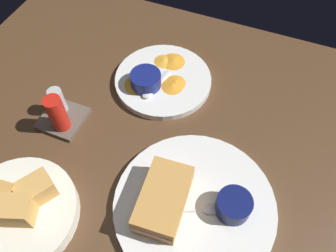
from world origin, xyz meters
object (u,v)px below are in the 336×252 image
object	(u,v)px
sandwich_half_near	(164,199)
spoon_by_gravy_ramekin	(151,90)
ramekin_light_gravy	(146,79)
condiment_caddy	(59,112)
spoon_by_dark_ramekin	(203,209)
plate_chips_companion	(163,80)
bread_basket_rear	(18,211)
plate_sandwich_main	(195,205)
ramekin_dark_sauce	(234,205)

from	to	relation	value
sandwich_half_near	spoon_by_gravy_ramekin	distance (cm)	27.00
ramekin_light_gravy	condiment_caddy	distance (cm)	20.06
spoon_by_dark_ramekin	ramekin_light_gravy	xyz separation A→B (cm)	(23.34, 21.68, 1.40)
plate_chips_companion	ramekin_light_gravy	xyz separation A→B (cm)	(-3.38, 2.82, 2.56)
spoon_by_dark_ramekin	plate_chips_companion	distance (cm)	32.73
spoon_by_dark_ramekin	ramekin_light_gravy	size ratio (longest dim) A/B	1.38
spoon_by_gravy_ramekin	condiment_caddy	bearing A→B (deg)	133.43
ramekin_light_gravy	condiment_caddy	size ratio (longest dim) A/B	0.74
plate_chips_companion	spoon_by_dark_ramekin	bearing A→B (deg)	-144.78
ramekin_light_gravy	spoon_by_gravy_ramekin	size ratio (longest dim) A/B	0.70
sandwich_half_near	spoon_by_gravy_ramekin	world-z (taller)	sandwich_half_near
plate_chips_companion	bread_basket_rear	size ratio (longest dim) A/B	1.06
plate_sandwich_main	spoon_by_dark_ramekin	distance (cm)	2.14
plate_sandwich_main	ramekin_dark_sauce	bearing A→B (deg)	-76.43
bread_basket_rear	ramekin_dark_sauce	bearing A→B (deg)	-67.05
condiment_caddy	plate_chips_companion	bearing A→B (deg)	-40.05
plate_sandwich_main	plate_chips_companion	distance (cm)	31.31
bread_basket_rear	sandwich_half_near	bearing A→B (deg)	-64.55
sandwich_half_near	spoon_by_dark_ramekin	distance (cm)	7.40
condiment_caddy	spoon_by_gravy_ramekin	bearing A→B (deg)	-46.57
ramekin_dark_sauce	plate_sandwich_main	bearing A→B (deg)	103.57
plate_sandwich_main	ramekin_light_gravy	bearing A→B (deg)	41.18
plate_chips_companion	spoon_by_gravy_ramekin	xyz separation A→B (cm)	(-4.73, 0.95, 1.16)
spoon_by_gravy_ramekin	bread_basket_rear	size ratio (longest dim) A/B	0.47
ramekin_dark_sauce	condiment_caddy	size ratio (longest dim) A/B	0.66
plate_sandwich_main	ramekin_dark_sauce	world-z (taller)	ramekin_dark_sauce
plate_sandwich_main	ramekin_light_gravy	distance (cm)	30.42
sandwich_half_near	spoon_by_dark_ramekin	world-z (taller)	sandwich_half_near
sandwich_half_near	ramekin_light_gravy	world-z (taller)	sandwich_half_near
plate_chips_companion	plate_sandwich_main	bearing A→B (deg)	-146.80
ramekin_dark_sauce	sandwich_half_near	bearing A→B (deg)	107.69
sandwich_half_near	plate_chips_companion	size ratio (longest dim) A/B	0.61
ramekin_dark_sauce	bread_basket_rear	world-z (taller)	bread_basket_rear
sandwich_half_near	ramekin_light_gravy	xyz separation A→B (cm)	(24.98, 14.76, -0.64)
plate_chips_companion	spoon_by_gravy_ramekin	bearing A→B (deg)	168.58
bread_basket_rear	plate_chips_companion	bearing A→B (deg)	-16.07
spoon_by_gravy_ramekin	ramekin_light_gravy	bearing A→B (deg)	54.16
ramekin_light_gravy	condiment_caddy	xyz separation A→B (cm)	(-15.34, 12.92, 0.05)
bread_basket_rear	plate_sandwich_main	bearing A→B (deg)	-65.07
plate_chips_companion	condiment_caddy	distance (cm)	24.60
ramekin_light_gravy	sandwich_half_near	bearing A→B (deg)	-149.43
plate_sandwich_main	spoon_by_dark_ramekin	xyz separation A→B (cm)	(-0.52, -1.72, 1.16)
plate_sandwich_main	spoon_by_gravy_ramekin	distance (cm)	28.11
plate_sandwich_main	ramekin_dark_sauce	size ratio (longest dim) A/B	4.71
plate_chips_companion	ramekin_light_gravy	bearing A→B (deg)	140.19
sandwich_half_near	condiment_caddy	world-z (taller)	condiment_caddy
plate_chips_companion	bread_basket_rear	world-z (taller)	bread_basket_rear
spoon_by_dark_ramekin	plate_chips_companion	xyz separation A→B (cm)	(26.72, 18.86, -1.16)
spoon_by_dark_ramekin	condiment_caddy	size ratio (longest dim) A/B	1.01
sandwich_half_near	plate_chips_companion	xyz separation A→B (cm)	(28.36, 11.94, -3.20)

